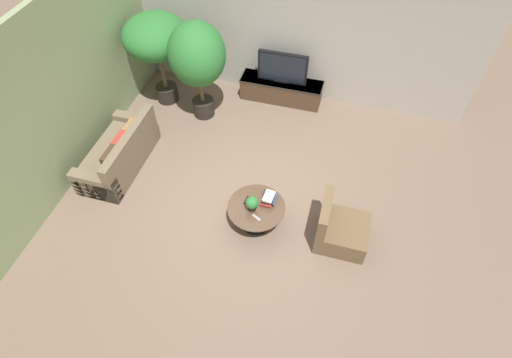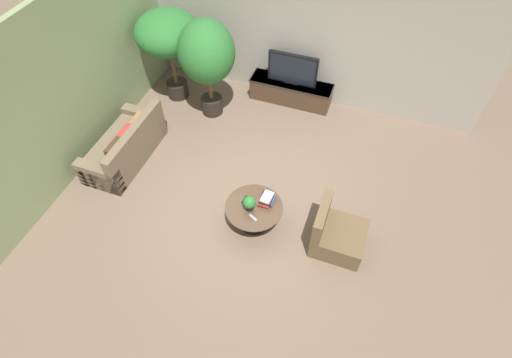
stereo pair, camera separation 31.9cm
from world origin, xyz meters
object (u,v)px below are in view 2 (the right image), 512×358
(television, at_px, (293,69))
(armchair_wicker, at_px, (336,235))
(media_console, at_px, (291,91))
(potted_palm_tall, at_px, (168,36))
(couch_by_wall, at_px, (126,147))
(potted_palm_corner, at_px, (207,55))
(coffee_table, at_px, (254,212))
(potted_plant_tabletop, at_px, (249,203))

(television, bearing_deg, armchair_wicker, -62.07)
(media_console, xyz_separation_m, potted_palm_tall, (-2.41, -0.67, 1.20))
(media_console, xyz_separation_m, couch_by_wall, (-2.44, -2.72, 0.04))
(potted_palm_tall, relative_size, potted_palm_corner, 0.94)
(media_console, distance_m, armchair_wicker, 3.67)
(armchair_wicker, bearing_deg, couch_by_wall, 82.77)
(coffee_table, distance_m, potted_palm_tall, 3.98)
(media_console, height_order, couch_by_wall, couch_by_wall)
(coffee_table, distance_m, potted_plant_tabletop, 0.31)
(media_console, bearing_deg, potted_palm_corner, -147.87)
(potted_palm_tall, bearing_deg, couch_by_wall, -90.90)
(coffee_table, xyz_separation_m, armchair_wicker, (1.37, 0.05, -0.04))
(couch_by_wall, distance_m, potted_palm_corner, 2.32)
(armchair_wicker, relative_size, potted_palm_tall, 0.44)
(coffee_table, bearing_deg, couch_by_wall, 168.25)
(coffee_table, distance_m, armchair_wicker, 1.37)
(couch_by_wall, xyz_separation_m, potted_plant_tabletop, (2.74, -0.64, 0.31))
(potted_palm_corner, bearing_deg, couch_by_wall, -118.47)
(media_console, relative_size, potted_plant_tabletop, 6.28)
(television, xyz_separation_m, potted_plant_tabletop, (0.30, -3.36, -0.21))
(television, relative_size, coffee_table, 1.11)
(coffee_table, bearing_deg, media_console, 96.14)
(media_console, relative_size, potted_palm_tall, 0.91)
(media_console, height_order, potted_plant_tabletop, potted_plant_tabletop)
(coffee_table, bearing_deg, potted_palm_tall, 136.44)
(television, height_order, couch_by_wall, television)
(television, height_order, potted_palm_corner, potted_palm_corner)
(coffee_table, height_order, potted_plant_tabletop, potted_plant_tabletop)
(armchair_wicker, bearing_deg, media_console, 27.92)
(couch_by_wall, xyz_separation_m, armchair_wicker, (4.16, -0.53, -0.02))
(coffee_table, bearing_deg, television, 96.15)
(television, relative_size, armchair_wicker, 1.21)
(media_console, height_order, potted_palm_tall, potted_palm_tall)
(media_console, bearing_deg, potted_palm_tall, -164.41)
(television, distance_m, couch_by_wall, 3.69)
(potted_plant_tabletop, bearing_deg, armchair_wicker, 4.63)
(television, distance_m, potted_plant_tabletop, 3.38)
(potted_palm_tall, bearing_deg, coffee_table, -43.56)
(potted_palm_corner, bearing_deg, television, 32.08)
(television, bearing_deg, potted_plant_tabletop, -84.85)
(couch_by_wall, height_order, armchair_wicker, armchair_wicker)
(potted_plant_tabletop, bearing_deg, potted_palm_corner, 125.90)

